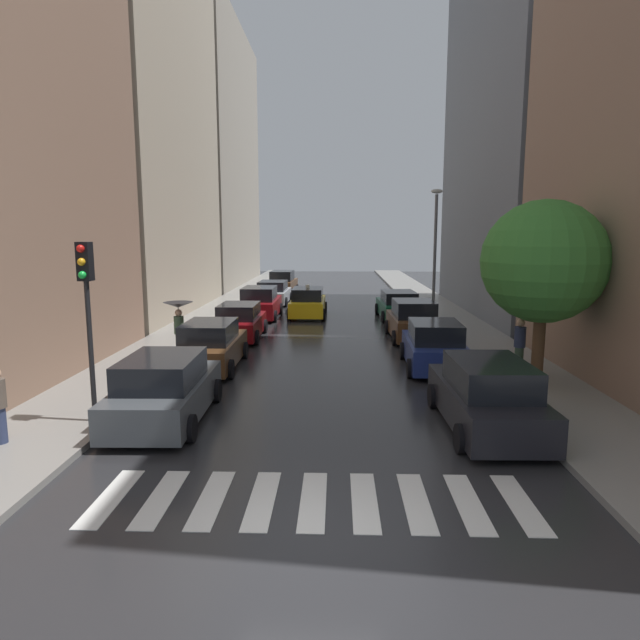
# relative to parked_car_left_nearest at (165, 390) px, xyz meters

# --- Properties ---
(ground_plane) EXTENTS (28.00, 72.00, 0.04)m
(ground_plane) POSITION_rel_parked_car_left_nearest_xyz_m (3.88, 18.57, -0.80)
(ground_plane) COLOR #28282A
(sidewalk_left) EXTENTS (3.00, 72.00, 0.15)m
(sidewalk_left) POSITION_rel_parked_car_left_nearest_xyz_m (-2.62, 18.57, -0.71)
(sidewalk_left) COLOR gray
(sidewalk_left) RESTS_ON ground
(sidewalk_right) EXTENTS (3.00, 72.00, 0.15)m
(sidewalk_right) POSITION_rel_parked_car_left_nearest_xyz_m (10.38, 18.57, -0.71)
(sidewalk_right) COLOR gray
(sidewalk_right) RESTS_ON ground
(crosswalk_stripes) EXTENTS (7.65, 2.20, 0.01)m
(crosswalk_stripes) POSITION_rel_parked_car_left_nearest_xyz_m (3.88, -4.06, -0.78)
(crosswalk_stripes) COLOR silver
(crosswalk_stripes) RESTS_ON ground
(building_left_mid) EXTENTS (6.00, 15.63, 20.83)m
(building_left_mid) POSITION_rel_parked_car_left_nearest_xyz_m (-7.12, 18.66, 9.63)
(building_left_mid) COLOR #B2A38C
(building_left_mid) RESTS_ON ground
(building_left_far) EXTENTS (6.00, 19.50, 22.44)m
(building_left_far) POSITION_rel_parked_car_left_nearest_xyz_m (-7.12, 36.99, 10.43)
(building_left_far) COLOR #9E9384
(building_left_far) RESTS_ON ground
(building_right_mid) EXTENTS (6.00, 16.94, 22.29)m
(building_right_mid) POSITION_rel_parked_car_left_nearest_xyz_m (14.88, 19.24, 10.36)
(building_right_mid) COLOR slate
(building_right_mid) RESTS_ON ground
(parked_car_left_nearest) EXTENTS (2.23, 4.59, 1.68)m
(parked_car_left_nearest) POSITION_rel_parked_car_left_nearest_xyz_m (0.00, 0.00, 0.00)
(parked_car_left_nearest) COLOR #474C51
(parked_car_left_nearest) RESTS_ON ground
(parked_car_left_second) EXTENTS (2.06, 4.39, 1.65)m
(parked_car_left_second) POSITION_rel_parked_car_left_nearest_xyz_m (-0.08, 5.39, -0.01)
(parked_car_left_second) COLOR brown
(parked_car_left_second) RESTS_ON ground
(parked_car_left_third) EXTENTS (2.04, 4.28, 1.59)m
(parked_car_left_third) POSITION_rel_parked_car_left_nearest_xyz_m (-0.02, 10.79, -0.04)
(parked_car_left_third) COLOR maroon
(parked_car_left_third) RESTS_ON ground
(parked_car_left_fourth) EXTENTS (2.17, 4.49, 1.74)m
(parked_car_left_fourth) POSITION_rel_parked_car_left_nearest_xyz_m (0.03, 16.82, 0.03)
(parked_car_left_fourth) COLOR maroon
(parked_car_left_fourth) RESTS_ON ground
(parked_car_left_fifth) EXTENTS (2.25, 4.33, 1.55)m
(parked_car_left_fifth) POSITION_rel_parked_car_left_nearest_xyz_m (0.08, 22.78, -0.05)
(parked_car_left_fifth) COLOR #B2B7BF
(parked_car_left_fifth) RESTS_ON ground
(parked_car_left_sixth) EXTENTS (2.17, 4.65, 1.82)m
(parked_car_left_sixth) POSITION_rel_parked_car_left_nearest_xyz_m (0.12, 28.71, 0.06)
(parked_car_left_sixth) COLOR brown
(parked_car_left_sixth) RESTS_ON ground
(parked_car_right_nearest) EXTENTS (2.19, 4.74, 1.70)m
(parked_car_right_nearest) POSITION_rel_parked_car_left_nearest_xyz_m (7.86, -0.34, 0.01)
(parked_car_right_nearest) COLOR black
(parked_car_right_nearest) RESTS_ON ground
(parked_car_right_second) EXTENTS (2.17, 4.13, 1.67)m
(parked_car_right_second) POSITION_rel_parked_car_left_nearest_xyz_m (7.64, 5.56, -0.01)
(parked_car_right_second) COLOR navy
(parked_car_right_second) RESTS_ON ground
(parked_car_right_third) EXTENTS (2.19, 4.20, 1.75)m
(parked_car_right_third) POSITION_rel_parked_car_left_nearest_xyz_m (7.63, 10.86, 0.03)
(parked_car_right_third) COLOR brown
(parked_car_right_third) RESTS_ON ground
(parked_car_right_fourth) EXTENTS (2.30, 4.69, 1.53)m
(parked_car_right_fourth) POSITION_rel_parked_car_left_nearest_xyz_m (7.64, 16.85, -0.06)
(parked_car_right_fourth) COLOR #0C4C2D
(parked_car_right_fourth) RESTS_ON ground
(taxi_midroad) EXTENTS (2.10, 4.52, 1.81)m
(taxi_midroad) POSITION_rel_parked_car_left_nearest_xyz_m (2.65, 17.54, -0.02)
(taxi_midroad) COLOR yellow
(taxi_midroad) RESTS_ON ground
(pedestrian_foreground) EXTENTS (0.36, 0.36, 1.77)m
(pedestrian_foreground) POSITION_rel_parked_car_left_nearest_xyz_m (10.21, 4.56, 0.30)
(pedestrian_foreground) COLOR #38513D
(pedestrian_foreground) RESTS_ON sidewalk_right
(pedestrian_by_kerb) EXTENTS (1.07, 1.07, 2.00)m
(pedestrian_by_kerb) POSITION_rel_parked_car_left_nearest_xyz_m (-1.54, 6.67, 0.85)
(pedestrian_by_kerb) COLOR black
(pedestrian_by_kerb) RESTS_ON sidewalk_left
(street_tree_right) EXTENTS (3.64, 3.64, 5.49)m
(street_tree_right) POSITION_rel_parked_car_left_nearest_xyz_m (10.37, 3.37, 3.02)
(street_tree_right) COLOR #513823
(street_tree_right) RESTS_ON sidewalk_right
(traffic_light_left_corner) EXTENTS (0.30, 0.42, 4.30)m
(traffic_light_left_corner) POSITION_rel_parked_car_left_nearest_xyz_m (-1.57, -0.51, 2.50)
(traffic_light_left_corner) COLOR black
(traffic_light_left_corner) RESTS_ON sidewalk_left
(lamp_post_right) EXTENTS (0.60, 0.28, 6.76)m
(lamp_post_right) POSITION_rel_parked_car_left_nearest_xyz_m (9.43, 16.16, 3.28)
(lamp_post_right) COLOR #595B60
(lamp_post_right) RESTS_ON sidewalk_right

